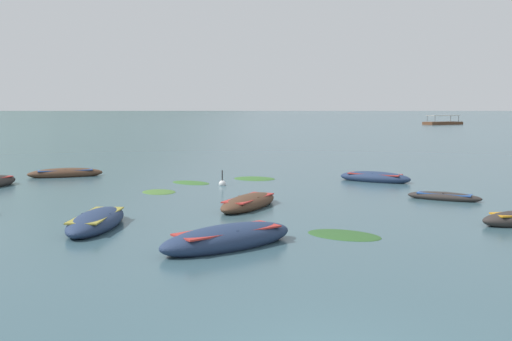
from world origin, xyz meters
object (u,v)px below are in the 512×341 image
at_px(rowboat_7, 375,178).
at_px(rowboat_2, 96,221).
at_px(rowboat_4, 228,238).
at_px(ferry_0, 443,123).
at_px(rowboat_6, 249,203).
at_px(mooring_buoy, 222,184).
at_px(rowboat_8, 444,197).
at_px(rowboat_5, 65,173).

bearing_deg(rowboat_7, rowboat_2, -143.12).
relative_size(rowboat_2, rowboat_4, 0.98).
distance_m(rowboat_7, ferry_0, 123.77).
distance_m(rowboat_6, ferry_0, 134.38).
bearing_deg(mooring_buoy, rowboat_6, -87.80).
relative_size(rowboat_4, rowboat_6, 1.09).
bearing_deg(ferry_0, rowboat_6, -120.62).
xyz_separation_m(rowboat_6, mooring_buoy, (-0.28, 7.23, -0.12)).
bearing_deg(rowboat_4, rowboat_8, 34.48).
bearing_deg(rowboat_8, rowboat_5, 146.00).
xyz_separation_m(rowboat_6, rowboat_7, (8.38, 7.43, 0.01)).
bearing_deg(ferry_0, rowboat_2, -121.99).
relative_size(rowboat_5, rowboat_6, 1.03).
xyz_separation_m(rowboat_5, rowboat_6, (9.14, -12.78, 0.00)).
bearing_deg(rowboat_6, rowboat_2, -151.01).
relative_size(rowboat_2, rowboat_7, 1.18).
xyz_separation_m(rowboat_6, ferry_0, (68.44, 115.65, 0.24)).
height_order(rowboat_7, mooring_buoy, mooring_buoy).
xyz_separation_m(rowboat_7, ferry_0, (60.06, 108.22, 0.23)).
height_order(rowboat_5, ferry_0, ferry_0).
distance_m(rowboat_8, ferry_0, 129.55).
bearing_deg(rowboat_2, rowboat_8, 14.29).
bearing_deg(rowboat_7, rowboat_6, -138.44).
relative_size(rowboat_2, rowboat_6, 1.07).
relative_size(rowboat_4, rowboat_8, 1.54).
bearing_deg(rowboat_8, rowboat_2, -165.71).
bearing_deg(mooring_buoy, rowboat_5, 147.96).
height_order(rowboat_8, mooring_buoy, mooring_buoy).
bearing_deg(rowboat_5, rowboat_4, -69.19).
height_order(rowboat_8, ferry_0, ferry_0).
height_order(rowboat_6, rowboat_7, rowboat_7).
height_order(rowboat_4, mooring_buoy, mooring_buoy).
bearing_deg(rowboat_7, mooring_buoy, -178.72).
distance_m(rowboat_4, ferry_0, 141.11).
distance_m(rowboat_7, rowboat_8, 6.91).
xyz_separation_m(rowboat_5, rowboat_7, (17.52, -5.35, 0.01)).
distance_m(rowboat_4, rowboat_5, 20.94).
xyz_separation_m(rowboat_2, rowboat_5, (-3.32, 16.00, -0.02)).
height_order(rowboat_4, rowboat_8, rowboat_4).
bearing_deg(ferry_0, rowboat_8, -117.32).
bearing_deg(rowboat_2, rowboat_4, -40.93).
xyz_separation_m(rowboat_4, rowboat_6, (1.70, 6.80, -0.05)).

